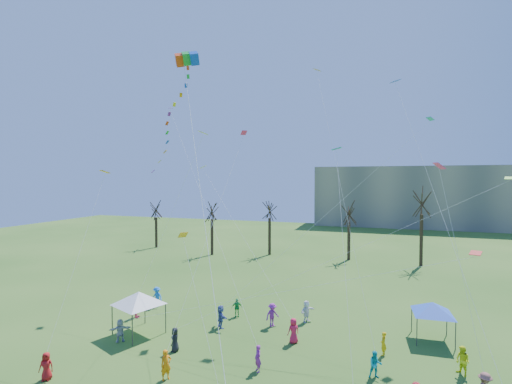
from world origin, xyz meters
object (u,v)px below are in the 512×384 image
(distant_building, at_px, (440,197))
(big_box_kite, at_px, (175,121))
(canopy_tent_white, at_px, (139,298))
(canopy_tent_blue, at_px, (433,308))

(distant_building, xyz_separation_m, big_box_kite, (-28.33, -76.96, 8.14))
(distant_building, relative_size, canopy_tent_white, 14.93)
(distant_building, bearing_deg, canopy_tent_white, -113.52)
(canopy_tent_blue, bearing_deg, distant_building, 80.49)
(distant_building, height_order, canopy_tent_white, distant_building)
(big_box_kite, bearing_deg, canopy_tent_white, 157.42)
(big_box_kite, height_order, canopy_tent_white, big_box_kite)
(big_box_kite, distance_m, canopy_tent_white, 13.73)
(big_box_kite, xyz_separation_m, canopy_tent_blue, (16.71, 7.56, -13.24))
(distant_building, relative_size, big_box_kite, 2.73)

